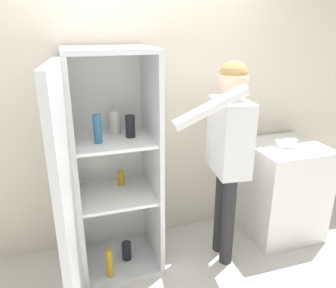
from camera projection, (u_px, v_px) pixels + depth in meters
name	position (u px, v px, depth m)	size (l,w,h in m)	color
wall_back	(124.00, 107.00, 2.79)	(7.00, 0.06, 2.55)	beige
refrigerator	(105.00, 172.00, 2.45)	(0.74, 1.24, 1.79)	silver
person	(228.00, 140.00, 2.55)	(0.68, 0.56, 1.69)	#262628
counter	(281.00, 189.00, 3.13)	(0.66, 0.65, 0.90)	white
bowl	(286.00, 142.00, 2.97)	(0.20, 0.20, 0.05)	white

